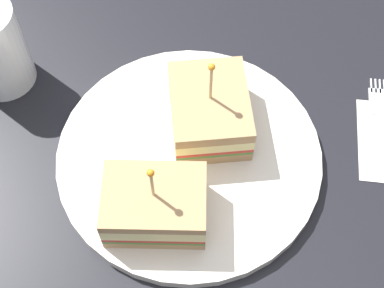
% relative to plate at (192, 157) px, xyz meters
% --- Properties ---
extents(ground_plane, '(0.95, 0.95, 0.02)m').
position_rel_plate_xyz_m(ground_plane, '(0.00, 0.00, -0.02)').
color(ground_plane, black).
extents(plate, '(0.28, 0.28, 0.01)m').
position_rel_plate_xyz_m(plate, '(0.00, 0.00, 0.00)').
color(plate, silver).
rests_on(plate, ground_plane).
extents(sandwich_half_front, '(0.09, 0.11, 0.10)m').
position_rel_plate_xyz_m(sandwich_half_front, '(-0.02, -0.04, 0.03)').
color(sandwich_half_front, tan).
rests_on(sandwich_half_front, plate).
extents(sandwich_half_back, '(0.10, 0.07, 0.09)m').
position_rel_plate_xyz_m(sandwich_half_back, '(0.03, 0.07, 0.03)').
color(sandwich_half_back, tan).
rests_on(sandwich_half_back, plate).
extents(fork, '(0.03, 0.12, 0.00)m').
position_rel_plate_xyz_m(fork, '(-0.22, -0.06, -0.00)').
color(fork, silver).
rests_on(fork, ground_plane).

